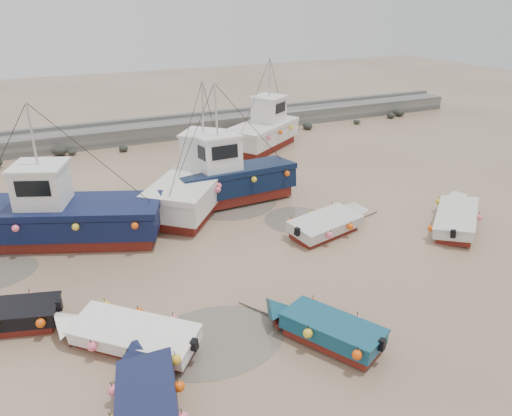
# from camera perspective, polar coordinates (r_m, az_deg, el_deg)

# --- Properties ---
(ground) EXTENTS (120.00, 120.00, 0.00)m
(ground) POSITION_cam_1_polar(r_m,az_deg,el_deg) (19.59, -0.31, -8.11)
(ground) COLOR tan
(ground) RESTS_ON ground
(seawall) EXTENTS (60.00, 4.92, 1.50)m
(seawall) POSITION_cam_1_polar(r_m,az_deg,el_deg) (39.02, -14.29, 8.23)
(seawall) COLOR slate
(seawall) RESTS_ON ground
(puddle_a) EXTENTS (4.73, 4.73, 0.01)m
(puddle_a) POSITION_cam_1_polar(r_m,az_deg,el_deg) (16.55, -4.83, -14.80)
(puddle_a) COLOR #5F584C
(puddle_a) RESTS_ON ground
(puddle_b) EXTENTS (3.22, 3.22, 0.01)m
(puddle_b) POSITION_cam_1_polar(r_m,az_deg,el_deg) (24.61, 4.71, -1.35)
(puddle_b) COLOR #5F584C
(puddle_b) RESTS_ON ground
(puddle_d) EXTENTS (6.01, 6.01, 0.01)m
(puddle_d) POSITION_cam_1_polar(r_m,az_deg,el_deg) (27.87, -4.12, 1.66)
(puddle_d) COLOR #5F584C
(puddle_d) RESTS_ON ground
(dinghy_0) EXTENTS (5.02, 4.91, 1.43)m
(dinghy_0) POSITION_cam_1_polar(r_m,az_deg,el_deg) (16.48, -14.68, -13.44)
(dinghy_0) COLOR maroon
(dinghy_0) RESTS_ON ground
(dinghy_1) EXTENTS (2.57, 5.67, 1.43)m
(dinghy_1) POSITION_cam_1_polar(r_m,az_deg,el_deg) (14.15, -12.00, -20.19)
(dinghy_1) COLOR maroon
(dinghy_1) RESTS_ON ground
(dinghy_2) EXTENTS (3.13, 5.07, 1.43)m
(dinghy_2) POSITION_cam_1_polar(r_m,az_deg,el_deg) (16.32, 7.55, -13.12)
(dinghy_2) COLOR maroon
(dinghy_2) RESTS_ON ground
(dinghy_3) EXTENTS (5.69, 5.04, 1.43)m
(dinghy_3) POSITION_cam_1_polar(r_m,az_deg,el_deg) (25.60, 22.09, -0.78)
(dinghy_3) COLOR maroon
(dinghy_3) RESTS_ON ground
(dinghy_5) EXTENTS (5.70, 2.57, 1.43)m
(dinghy_5) POSITION_cam_1_polar(r_m,az_deg,el_deg) (23.28, 8.40, -1.52)
(dinghy_5) COLOR maroon
(dinghy_5) RESTS_ON ground
(cabin_boat_0) EXTENTS (10.61, 5.94, 6.22)m
(cabin_boat_0) POSITION_cam_1_polar(r_m,az_deg,el_deg) (23.53, -21.82, -0.72)
(cabin_boat_0) COLOR maroon
(cabin_boat_0) RESTS_ON ground
(cabin_boat_1) EXTENTS (8.16, 9.60, 6.22)m
(cabin_boat_1) POSITION_cam_1_polar(r_m,az_deg,el_deg) (26.58, -6.38, 3.49)
(cabin_boat_1) COLOR maroon
(cabin_boat_1) RESTS_ON ground
(cabin_boat_2) EXTENTS (9.44, 2.91, 6.22)m
(cabin_boat_2) POSITION_cam_1_polar(r_m,az_deg,el_deg) (26.07, -3.52, 3.34)
(cabin_boat_2) COLOR maroon
(cabin_boat_2) RESTS_ON ground
(cabin_boat_3) EXTENTS (8.55, 6.49, 6.22)m
(cabin_boat_3) POSITION_cam_1_polar(r_m,az_deg,el_deg) (36.37, 1.22, 9.08)
(cabin_boat_3) COLOR maroon
(cabin_boat_3) RESTS_ON ground
(person) EXTENTS (0.63, 0.41, 1.73)m
(person) POSITION_cam_1_polar(r_m,az_deg,el_deg) (25.19, -23.10, -2.65)
(person) COLOR #181934
(person) RESTS_ON ground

